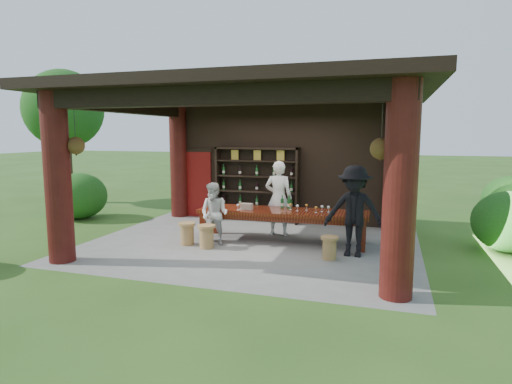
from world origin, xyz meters
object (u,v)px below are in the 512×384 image
(wine_shelf, at_px, (257,185))
(stool_far_left, at_px, (187,233))
(stool_near_left, at_px, (207,236))
(host, at_px, (279,198))
(guest_man, at_px, (354,211))
(tasting_table, at_px, (283,215))
(guest_woman, at_px, (214,214))
(stool_near_right, at_px, (329,247))
(napkin_basket, at_px, (247,206))

(wine_shelf, bearing_deg, stool_far_left, -103.87)
(stool_near_left, height_order, host, host)
(guest_man, bearing_deg, wine_shelf, 141.05)
(stool_near_left, relative_size, guest_man, 0.28)
(tasting_table, bearing_deg, guest_woman, -153.58)
(stool_near_right, bearing_deg, guest_woman, 171.73)
(stool_near_right, distance_m, host, 2.41)
(stool_near_left, bearing_deg, host, 55.11)
(stool_far_left, relative_size, host, 0.27)
(guest_man, bearing_deg, stool_near_right, -133.72)
(napkin_basket, bearing_deg, wine_shelf, 101.45)
(tasting_table, bearing_deg, guest_man, -22.62)
(stool_far_left, bearing_deg, tasting_table, 24.75)
(stool_near_right, distance_m, napkin_basket, 2.35)
(stool_near_left, xyz_separation_m, napkin_basket, (0.64, 0.90, 0.55))
(tasting_table, distance_m, napkin_basket, 0.86)
(stool_near_right, bearing_deg, stool_near_left, 179.16)
(wine_shelf, height_order, stool_near_right, wine_shelf)
(host, height_order, guest_man, guest_man)
(wine_shelf, xyz_separation_m, guest_man, (2.95, -2.74, -0.14))
(stool_near_right, height_order, stool_far_left, stool_far_left)
(stool_near_left, bearing_deg, napkin_basket, 54.76)
(wine_shelf, height_order, host, wine_shelf)
(guest_woman, bearing_deg, stool_near_right, -0.60)
(wine_shelf, relative_size, stool_near_right, 5.20)
(stool_near_right, bearing_deg, stool_far_left, 177.05)
(stool_near_left, xyz_separation_m, guest_woman, (0.05, 0.35, 0.44))
(wine_shelf, bearing_deg, guest_man, -42.88)
(stool_near_left, relative_size, guest_woman, 0.36)
(stool_near_left, bearing_deg, tasting_table, 35.69)
(stool_far_left, height_order, guest_man, guest_man)
(host, bearing_deg, tasting_table, 108.72)
(tasting_table, distance_m, guest_woman, 1.58)
(host, distance_m, guest_woman, 1.79)
(wine_shelf, xyz_separation_m, stool_near_left, (-0.19, -3.09, -0.80))
(host, xyz_separation_m, napkin_basket, (-0.56, -0.81, -0.11))
(stool_near_right, height_order, guest_man, guest_man)
(stool_near_left, bearing_deg, stool_near_right, -0.84)
(tasting_table, bearing_deg, wine_shelf, 121.96)
(tasting_table, xyz_separation_m, stool_far_left, (-2.00, -0.92, -0.37))
(stool_near_right, xyz_separation_m, host, (-1.52, 1.75, 0.68))
(wine_shelf, bearing_deg, guest_woman, -93.03)
(host, bearing_deg, stool_near_right, 127.22)
(wine_shelf, distance_m, stool_far_left, 3.15)
(guest_man, bearing_deg, stool_far_left, -172.57)
(stool_near_right, distance_m, guest_man, 0.90)
(wine_shelf, distance_m, stool_near_right, 4.10)
(tasting_table, distance_m, stool_near_left, 1.84)
(guest_woman, bearing_deg, napkin_basket, 50.83)
(host, distance_m, napkin_basket, 0.99)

